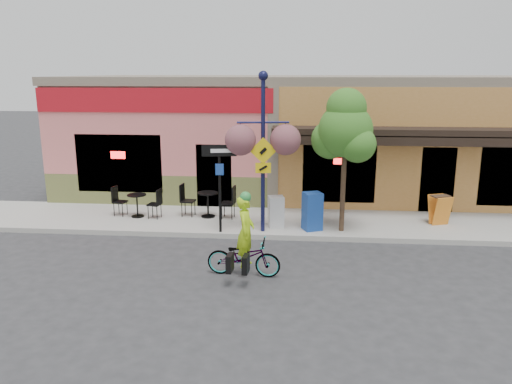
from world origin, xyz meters
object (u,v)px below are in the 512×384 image
lamp_post (263,154)px  street_tree (344,161)px  one_way_sign (220,189)px  newspaper_box_grey (276,212)px  building (303,132)px  cyclist_rider (246,242)px  newspaper_box_blue (312,211)px  bicycle (244,257)px

lamp_post → street_tree: size_ratio=1.10×
one_way_sign → newspaper_box_grey: (1.58, 0.61, -0.80)m
lamp_post → one_way_sign: lamp_post is taller
building → cyclist_rider: 9.77m
newspaper_box_grey → building: bearing=70.4°
street_tree → newspaper_box_grey: bearing=174.5°
newspaper_box_blue → cyclist_rider: bearing=-139.6°
one_way_sign → building: bearing=61.5°
cyclist_rider → lamp_post: bearing=1.6°
bicycle → cyclist_rider: bearing=-84.9°
bicycle → newspaper_box_grey: bearing=-5.0°
bicycle → newspaper_box_blue: 3.60m
building → lamp_post: size_ratio=3.99×
newspaper_box_blue → street_tree: bearing=-23.7°
newspaper_box_grey → cyclist_rider: bearing=-111.8°
building → newspaper_box_grey: (-0.78, -6.23, -1.63)m
lamp_post → street_tree: 2.31m
bicycle → newspaper_box_blue: size_ratio=1.56×
one_way_sign → cyclist_rider: bearing=-78.9°
lamp_post → street_tree: (2.29, 0.24, -0.21)m
building → one_way_sign: 7.28m
cyclist_rider → newspaper_box_blue: 3.57m
lamp_post → street_tree: lamp_post is taller
cyclist_rider → newspaper_box_grey: cyclist_rider is taller
bicycle → one_way_sign: bearing=24.8°
building → cyclist_rider: (-1.33, -9.58, -1.41)m
lamp_post → newspaper_box_blue: size_ratio=4.08×
street_tree → cyclist_rider: bearing=-128.0°
building → street_tree: 6.51m
newspaper_box_blue → street_tree: street_tree is taller
newspaper_box_grey → bicycle: bearing=-112.6°
newspaper_box_grey → street_tree: size_ratio=0.23×
building → street_tree: bearing=-79.9°
newspaper_box_blue → building: bearing=69.9°
lamp_post → one_way_sign: bearing=-178.7°
building → bicycle: (-1.38, -9.58, -1.79)m
lamp_post → building: bearing=72.8°
cyclist_rider → newspaper_box_grey: (0.55, 3.35, -0.22)m
one_way_sign → newspaper_box_grey: size_ratio=2.71×
one_way_sign → street_tree: street_tree is taller
bicycle → lamp_post: size_ratio=0.38×
building → newspaper_box_grey: building is taller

